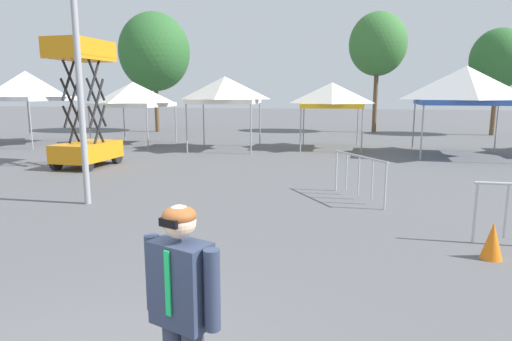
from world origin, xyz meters
The scene contains 12 objects.
canopy_tent_behind_left centered at (-13.96, 16.48, 2.88)m, with size 3.74×3.74×3.60m.
canopy_tent_center centered at (-8.73, 17.45, 2.46)m, with size 3.24×3.24×3.07m.
canopy_tent_far_left centered at (-3.80, 16.65, 2.65)m, with size 3.13×3.13×3.25m.
canopy_tent_behind_right centered at (0.83, 17.97, 2.43)m, with size 2.91×2.91×3.00m.
canopy_tent_right_of_center centered at (6.13, 16.81, 2.83)m, with size 3.67×3.67×3.59m.
scissor_lift centered at (-7.12, 11.08, 1.28)m, with size 1.46×2.34×4.27m.
person_foreground centered at (0.77, 0.55, 1.03)m, with size 0.62×0.37×1.78m.
tree_behind_tents_left centered at (3.13, 27.12, 5.56)m, with size 3.60×3.60×7.57m.
tree_behind_tents_right centered at (10.06, 26.72, 4.51)m, with size 3.23×3.23×6.30m.
tree_behind_tents_center centered at (-10.89, 24.46, 5.14)m, with size 4.53×4.53×7.64m.
crowd_barrier_mid_lot centered at (2.04, 8.32, 0.75)m, with size 1.22×1.76×1.08m.
traffic_cone_lot_center centered at (4.02, 4.89, 0.29)m, with size 0.32×0.32×0.58m, color orange.
Camera 1 is at (1.90, -2.06, 2.52)m, focal length 30.24 mm.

